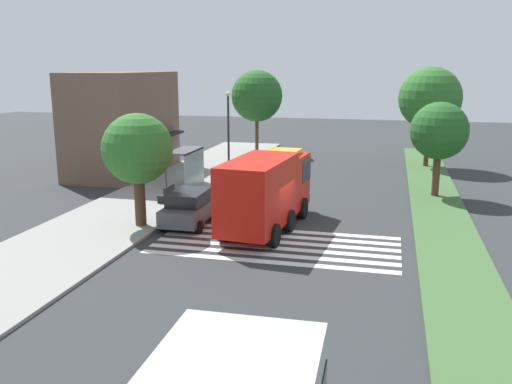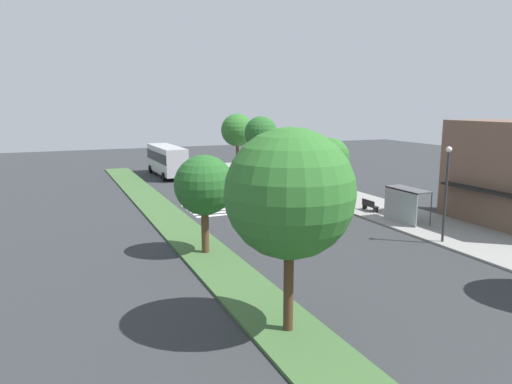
% 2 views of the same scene
% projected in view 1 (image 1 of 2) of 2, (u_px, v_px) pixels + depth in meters
% --- Properties ---
extents(ground_plane, '(120.00, 120.00, 0.00)m').
position_uv_depth(ground_plane, '(283.00, 234.00, 26.64)').
color(ground_plane, '#2D3033').
extents(sidewalk, '(60.00, 5.98, 0.14)m').
position_uv_depth(sidewalk, '(111.00, 220.00, 28.75)').
color(sidewalk, gray).
rests_on(sidewalk, ground_plane).
extents(median_strip, '(60.00, 3.00, 0.14)m').
position_uv_depth(median_strip, '(449.00, 245.00, 24.84)').
color(median_strip, '#3D6033').
rests_on(median_strip, ground_plane).
extents(crosswalk, '(4.95, 11.09, 0.01)m').
position_uv_depth(crosswalk, '(276.00, 245.00, 25.02)').
color(crosswalk, silver).
rests_on(crosswalk, ground_plane).
extents(fire_truck, '(8.43, 3.32, 3.71)m').
position_uv_depth(fire_truck, '(268.00, 188.00, 27.23)').
color(fire_truck, red).
rests_on(fire_truck, ground_plane).
extents(parked_car_west, '(4.59, 2.19, 1.78)m').
position_uv_depth(parked_car_west, '(190.00, 207.00, 28.14)').
color(parked_car_west, '#474C51').
rests_on(parked_car_west, ground_plane).
extents(bus_stop_shelter, '(3.50, 1.40, 2.46)m').
position_uv_depth(bus_stop_shelter, '(190.00, 161.00, 36.08)').
color(bus_stop_shelter, '#4C4C51').
rests_on(bus_stop_shelter, sidewalk).
extents(bench_near_shelter, '(1.60, 0.50, 0.90)m').
position_uv_depth(bench_near_shelter, '(167.00, 193.00, 32.57)').
color(bench_near_shelter, black).
rests_on(bench_near_shelter, sidewalk).
extents(street_lamp, '(0.36, 0.36, 6.01)m').
position_uv_depth(street_lamp, '(228.00, 125.00, 40.20)').
color(street_lamp, '#2D2D30').
rests_on(street_lamp, sidewalk).
extents(storefront_building, '(9.98, 5.79, 7.51)m').
position_uv_depth(storefront_building, '(123.00, 124.00, 40.96)').
color(storefront_building, brown).
rests_on(storefront_building, ground_plane).
extents(sidewalk_tree_center, '(3.47, 3.47, 5.61)m').
position_uv_depth(sidewalk_tree_center, '(138.00, 150.00, 26.84)').
color(sidewalk_tree_center, '#47301E').
rests_on(sidewalk_tree_center, sidewalk).
extents(sidewalk_tree_far_east, '(4.64, 4.64, 7.47)m').
position_uv_depth(sidewalk_tree_far_east, '(257.00, 96.00, 49.82)').
color(sidewalk_tree_far_east, '#513823').
rests_on(sidewalk_tree_far_east, sidewalk).
extents(median_tree_far_west, '(3.48, 3.48, 5.74)m').
position_uv_depth(median_tree_far_west, '(439.00, 131.00, 33.12)').
color(median_tree_far_west, '#513823').
rests_on(median_tree_far_west, median_strip).
extents(median_tree_west, '(4.87, 4.87, 7.79)m').
position_uv_depth(median_tree_west, '(430.00, 98.00, 42.85)').
color(median_tree_west, '#47301E').
rests_on(median_tree_west, median_strip).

